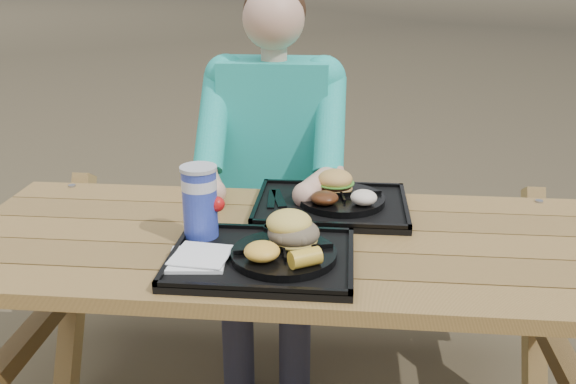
{
  "coord_description": "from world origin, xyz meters",
  "views": [
    {
      "loc": [
        0.15,
        -1.58,
        1.46
      ],
      "look_at": [
        0.0,
        0.0,
        0.88
      ],
      "focal_mm": 40.0,
      "sensor_mm": 36.0,
      "label": 1
    }
  ],
  "objects": [
    {
      "name": "picnic_table",
      "position": [
        0.0,
        0.0,
        0.38
      ],
      "size": [
        1.8,
        1.49,
        0.75
      ],
      "primitive_type": null,
      "color": "#999999",
      "rests_on": "ground"
    },
    {
      "name": "tray_near",
      "position": [
        -0.05,
        -0.17,
        0.76
      ],
      "size": [
        0.45,
        0.35,
        0.02
      ],
      "primitive_type": "cube",
      "color": "black",
      "rests_on": "picnic_table"
    },
    {
      "name": "tray_far",
      "position": [
        0.11,
        0.21,
        0.76
      ],
      "size": [
        0.45,
        0.35,
        0.02
      ],
      "primitive_type": "cube",
      "color": "black",
      "rests_on": "picnic_table"
    },
    {
      "name": "plate_near",
      "position": [
        0.01,
        -0.17,
        0.78
      ],
      "size": [
        0.26,
        0.26,
        0.02
      ],
      "primitive_type": "cylinder",
      "color": "black",
      "rests_on": "tray_near"
    },
    {
      "name": "plate_far",
      "position": [
        0.14,
        0.22,
        0.78
      ],
      "size": [
        0.26,
        0.26,
        0.02
      ],
      "primitive_type": "cylinder",
      "color": "black",
      "rests_on": "tray_far"
    },
    {
      "name": "napkin_stack",
      "position": [
        -0.2,
        -0.21,
        0.78
      ],
      "size": [
        0.15,
        0.15,
        0.02
      ],
      "primitive_type": "cube",
      "rotation": [
        0.0,
        0.0,
        0.09
      ],
      "color": "white",
      "rests_on": "tray_near"
    },
    {
      "name": "soda_cup",
      "position": [
        -0.22,
        -0.06,
        0.86
      ],
      "size": [
        0.09,
        0.09,
        0.18
      ],
      "primitive_type": "cylinder",
      "color": "#1529A2",
      "rests_on": "tray_near"
    },
    {
      "name": "condiment_bbq",
      "position": [
        -0.04,
        -0.04,
        0.78
      ],
      "size": [
        0.04,
        0.04,
        0.03
      ],
      "primitive_type": "cylinder",
      "color": "#330B05",
      "rests_on": "tray_near"
    },
    {
      "name": "condiment_mustard",
      "position": [
        0.01,
        -0.05,
        0.79
      ],
      "size": [
        0.05,
        0.05,
        0.03
      ],
      "primitive_type": "cylinder",
      "color": "gold",
      "rests_on": "tray_near"
    },
    {
      "name": "sandwich",
      "position": [
        0.03,
        -0.12,
        0.85
      ],
      "size": [
        0.12,
        0.12,
        0.13
      ],
      "primitive_type": null,
      "color": "#F5CF56",
      "rests_on": "plate_near"
    },
    {
      "name": "mac_cheese",
      "position": [
        -0.04,
        -0.22,
        0.81
      ],
      "size": [
        0.09,
        0.09,
        0.04
      ],
      "primitive_type": "ellipsoid",
      "color": "yellow",
      "rests_on": "plate_near"
    },
    {
      "name": "corn_cob",
      "position": [
        0.06,
        -0.25,
        0.81
      ],
      "size": [
        0.1,
        0.1,
        0.04
      ],
      "primitive_type": null,
      "rotation": [
        0.0,
        0.0,
        0.54
      ],
      "color": "yellow",
      "rests_on": "plate_near"
    },
    {
      "name": "cutlery_far",
      "position": [
        -0.05,
        0.23,
        0.77
      ],
      "size": [
        0.06,
        0.15,
        0.01
      ],
      "primitive_type": "cube",
      "rotation": [
        0.0,
        0.0,
        0.25
      ],
      "color": "black",
      "rests_on": "tray_far"
    },
    {
      "name": "burger",
      "position": [
        0.12,
        0.28,
        0.84
      ],
      "size": [
        0.11,
        0.11,
        0.1
      ],
      "primitive_type": null,
      "color": "gold",
      "rests_on": "plate_far"
    },
    {
      "name": "baked_beans",
      "position": [
        0.09,
        0.15,
        0.81
      ],
      "size": [
        0.08,
        0.08,
        0.04
      ],
      "primitive_type": "ellipsoid",
      "color": "#4D240F",
      "rests_on": "plate_far"
    },
    {
      "name": "potato_salad",
      "position": [
        0.2,
        0.16,
        0.81
      ],
      "size": [
        0.08,
        0.08,
        0.04
      ],
      "primitive_type": "ellipsoid",
      "color": "white",
      "rests_on": "plate_far"
    },
    {
      "name": "diner",
      "position": [
        -0.11,
        0.63,
        0.64
      ],
      "size": [
        0.48,
        0.84,
        1.28
      ],
      "primitive_type": null,
      "color": "teal",
      "rests_on": "ground"
    }
  ]
}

